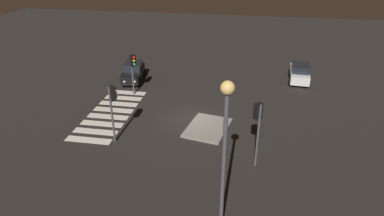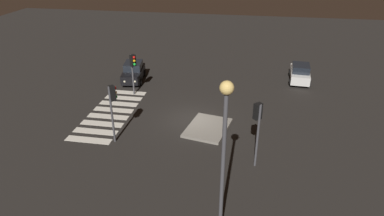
# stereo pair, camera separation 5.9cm
# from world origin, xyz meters

# --- Properties ---
(ground_plane) EXTENTS (80.00, 80.00, 0.00)m
(ground_plane) POSITION_xyz_m (0.00, 0.00, 0.00)
(ground_plane) COLOR black
(traffic_island) EXTENTS (4.11, 3.39, 0.18)m
(traffic_island) POSITION_xyz_m (1.15, 1.34, 0.09)
(traffic_island) COLOR gray
(traffic_island) RESTS_ON ground
(car_white) EXTENTS (4.09, 2.10, 1.74)m
(car_white) POSITION_xyz_m (-9.35, 8.79, 0.85)
(car_white) COLOR silver
(car_white) RESTS_ON ground
(car_black) EXTENTS (4.22, 2.38, 1.76)m
(car_black) POSITION_xyz_m (-6.93, -6.87, 0.87)
(car_black) COLOR black
(car_black) RESTS_ON ground
(traffic_light_east) EXTENTS (0.54, 0.53, 4.00)m
(traffic_light_east) POSITION_xyz_m (3.77, -4.50, 3.04)
(traffic_light_east) COLOR #47474C
(traffic_light_east) RESTS_ON ground
(traffic_light_south) EXTENTS (0.54, 0.53, 3.63)m
(traffic_light_south) POSITION_xyz_m (-3.71, -5.68, 2.75)
(traffic_light_south) COLOR #47474C
(traffic_light_south) RESTS_ON ground
(traffic_light_north) EXTENTS (0.53, 0.54, 4.07)m
(traffic_light_north) POSITION_xyz_m (4.91, 4.60, 3.09)
(traffic_light_north) COLOR #47474C
(traffic_light_north) RESTS_ON ground
(street_lamp) EXTENTS (0.56, 0.56, 7.57)m
(street_lamp) POSITION_xyz_m (10.54, 3.12, 5.17)
(street_lamp) COLOR #47474C
(street_lamp) RESTS_ON ground
(crosswalk_near) EXTENTS (8.75, 3.20, 0.02)m
(crosswalk_near) POSITION_xyz_m (0.00, -6.45, 0.01)
(crosswalk_near) COLOR silver
(crosswalk_near) RESTS_ON ground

